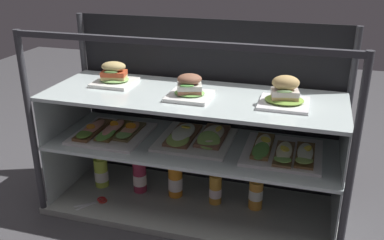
# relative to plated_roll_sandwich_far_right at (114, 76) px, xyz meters

# --- Properties ---
(ground_plane) EXTENTS (6.00, 6.00, 0.02)m
(ground_plane) POSITION_rel_plated_roll_sandwich_far_right_xyz_m (0.40, -0.05, -0.64)
(ground_plane) COLOR #403E41
(ground_plane) RESTS_ON ground
(case_base_deck) EXTENTS (1.39, 0.52, 0.03)m
(case_base_deck) POSITION_rel_plated_roll_sandwich_far_right_xyz_m (0.40, -0.05, -0.61)
(case_base_deck) COLOR #A0A59C
(case_base_deck) RESTS_ON ground
(case_frame) EXTENTS (1.39, 0.52, 0.89)m
(case_frame) POSITION_rel_plated_roll_sandwich_far_right_xyz_m (0.40, 0.11, -0.15)
(case_frame) COLOR #333338
(case_frame) RESTS_ON ground
(riser_lower_tier) EXTENTS (1.33, 0.46, 0.30)m
(riser_lower_tier) POSITION_rel_plated_roll_sandwich_far_right_xyz_m (0.40, -0.05, -0.45)
(riser_lower_tier) COLOR silver
(riser_lower_tier) RESTS_ON case_base_deck
(shelf_lower_glass) EXTENTS (1.34, 0.48, 0.02)m
(shelf_lower_glass) POSITION_rel_plated_roll_sandwich_far_right_xyz_m (0.40, -0.05, -0.29)
(shelf_lower_glass) COLOR silver
(shelf_lower_glass) RESTS_ON riser_lower_tier
(riser_upper_tier) EXTENTS (1.33, 0.46, 0.22)m
(riser_upper_tier) POSITION_rel_plated_roll_sandwich_far_right_xyz_m (0.40, -0.05, -0.17)
(riser_upper_tier) COLOR silver
(riser_upper_tier) RESTS_ON shelf_lower_glass
(shelf_upper_glass) EXTENTS (1.34, 0.48, 0.02)m
(shelf_upper_glass) POSITION_rel_plated_roll_sandwich_far_right_xyz_m (0.40, -0.05, -0.05)
(shelf_upper_glass) COLOR silver
(shelf_upper_glass) RESTS_ON riser_upper_tier
(plated_roll_sandwich_far_right) EXTENTS (0.19, 0.19, 0.11)m
(plated_roll_sandwich_far_right) POSITION_rel_plated_roll_sandwich_far_right_xyz_m (0.00, 0.00, 0.00)
(plated_roll_sandwich_far_right) COLOR white
(plated_roll_sandwich_far_right) RESTS_ON shelf_upper_glass
(plated_roll_sandwich_center) EXTENTS (0.19, 0.19, 0.11)m
(plated_roll_sandwich_center) POSITION_rel_plated_roll_sandwich_far_right_xyz_m (0.41, -0.09, -0.00)
(plated_roll_sandwich_center) COLOR white
(plated_roll_sandwich_center) RESTS_ON shelf_upper_glass
(plated_roll_sandwich_right_of_center) EXTENTS (0.20, 0.20, 0.13)m
(plated_roll_sandwich_right_of_center) POSITION_rel_plated_roll_sandwich_far_right_xyz_m (0.81, -0.06, 0.00)
(plated_roll_sandwich_right_of_center) COLOR white
(plated_roll_sandwich_right_of_center) RESTS_ON shelf_upper_glass
(open_sandwich_tray_mid_left) EXTENTS (0.34, 0.34, 0.06)m
(open_sandwich_tray_mid_left) POSITION_rel_plated_roll_sandwich_far_right_xyz_m (-0.00, -0.07, -0.26)
(open_sandwich_tray_mid_left) COLOR white
(open_sandwich_tray_mid_left) RESTS_ON shelf_lower_glass
(open_sandwich_tray_center) EXTENTS (0.34, 0.34, 0.06)m
(open_sandwich_tray_center) POSITION_rel_plated_roll_sandwich_far_right_xyz_m (0.41, -0.02, -0.26)
(open_sandwich_tray_center) COLOR white
(open_sandwich_tray_center) RESTS_ON shelf_lower_glass
(open_sandwich_tray_far_left) EXTENTS (0.34, 0.35, 0.05)m
(open_sandwich_tray_far_left) POSITION_rel_plated_roll_sandwich_far_right_xyz_m (0.82, -0.05, -0.26)
(open_sandwich_tray_far_left) COLOR white
(open_sandwich_tray_far_left) RESTS_ON shelf_lower_glass
(juice_bottle_front_second) EXTENTS (0.07, 0.07, 0.20)m
(juice_bottle_front_second) POSITION_rel_plated_roll_sandwich_far_right_xyz_m (-0.10, -0.03, -0.52)
(juice_bottle_front_second) COLOR #B8D542
(juice_bottle_front_second) RESTS_ON case_base_deck
(juice_bottle_back_left) EXTENTS (0.07, 0.07, 0.22)m
(juice_bottle_back_left) POSITION_rel_plated_roll_sandwich_far_right_xyz_m (0.12, -0.02, -0.51)
(juice_bottle_back_left) COLOR #982842
(juice_bottle_back_left) RESTS_ON case_base_deck
(juice_bottle_front_middle) EXTENTS (0.07, 0.07, 0.22)m
(juice_bottle_front_middle) POSITION_rel_plated_roll_sandwich_far_right_xyz_m (0.30, -0.01, -0.51)
(juice_bottle_front_middle) COLOR orange
(juice_bottle_front_middle) RESTS_ON case_base_deck
(juice_bottle_front_left_end) EXTENTS (0.06, 0.06, 0.21)m
(juice_bottle_front_left_end) POSITION_rel_plated_roll_sandwich_far_right_xyz_m (0.51, -0.02, -0.52)
(juice_bottle_front_left_end) COLOR gold
(juice_bottle_front_left_end) RESTS_ON case_base_deck
(juice_bottle_near_post) EXTENTS (0.07, 0.07, 0.20)m
(juice_bottle_near_post) POSITION_rel_plated_roll_sandwich_far_right_xyz_m (0.71, -0.01, -0.52)
(juice_bottle_near_post) COLOR gold
(juice_bottle_near_post) RESTS_ON case_base_deck
(kitchen_scissors) EXTENTS (0.14, 0.15, 0.01)m
(kitchen_scissors) POSITION_rel_plated_roll_sandwich_far_right_xyz_m (-0.04, -0.18, -0.60)
(kitchen_scissors) COLOR silver
(kitchen_scissors) RESTS_ON case_base_deck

